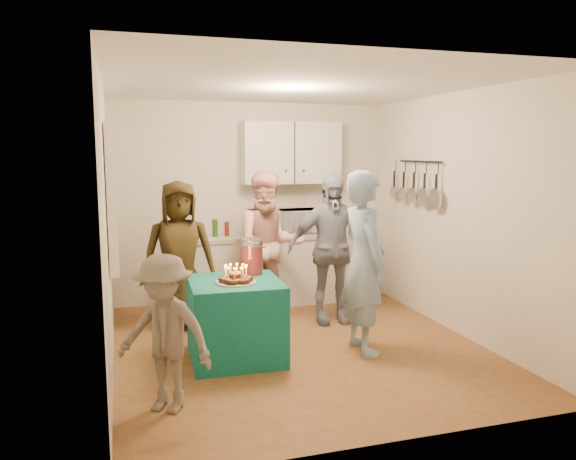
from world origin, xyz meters
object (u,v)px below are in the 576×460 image
object	(u,v)px
punch_jar	(252,257)
woman_back_right	(330,249)
party_table	(236,320)
woman_back_center	(269,246)
child_near_left	(165,333)
woman_back_left	(179,255)
counter	(273,270)
microwave	(299,221)
man_birthday	(364,262)

from	to	relation	value
punch_jar	woman_back_right	bearing A→B (deg)	29.54
party_table	woman_back_center	distance (m)	1.41
punch_jar	child_near_left	distance (m)	1.53
party_table	woman_back_left	xyz separation A→B (m)	(-0.40, 1.14, 0.45)
counter	microwave	xyz separation A→B (m)	(0.36, 0.00, 0.63)
party_table	punch_jar	distance (m)	0.64
microwave	party_table	xyz separation A→B (m)	(-1.23, -1.85, -0.68)
counter	woman_back_center	world-z (taller)	woman_back_center
woman_back_left	woman_back_right	distance (m)	1.71
party_table	man_birthday	size ratio (longest dim) A/B	0.47
woman_back_right	punch_jar	bearing A→B (deg)	-146.70
man_birthday	woman_back_right	size ratio (longest dim) A/B	1.04
punch_jar	child_near_left	size ratio (longest dim) A/B	0.28
woman_back_right	man_birthday	bearing A→B (deg)	-88.79
party_table	punch_jar	world-z (taller)	punch_jar
microwave	woman_back_right	bearing A→B (deg)	-88.52
counter	punch_jar	distance (m)	1.80
woman_back_center	woman_back_right	bearing A→B (deg)	-22.26
party_table	woman_back_right	distance (m)	1.62
woman_back_right	party_table	bearing A→B (deg)	-142.83
punch_jar	woman_back_right	distance (m)	1.23
man_birthday	counter	bearing A→B (deg)	8.95
woman_back_center	child_near_left	size ratio (longest dim) A/B	1.44
punch_jar	woman_back_left	distance (m)	1.09
man_birthday	child_near_left	distance (m)	2.13
counter	woman_back_center	xyz separation A→B (m)	(-0.23, -0.69, 0.44)
counter	man_birthday	distance (m)	2.10
party_table	man_birthday	xyz separation A→B (m)	(1.24, -0.16, 0.52)
punch_jar	woman_back_left	xyz separation A→B (m)	(-0.62, 0.90, -0.10)
punch_jar	child_near_left	bearing A→B (deg)	-129.34
party_table	microwave	bearing A→B (deg)	56.35
microwave	woman_back_center	distance (m)	0.92
microwave	woman_back_right	xyz separation A→B (m)	(0.06, -1.00, -0.20)
man_birthday	woman_back_right	world-z (taller)	man_birthday
counter	man_birthday	xyz separation A→B (m)	(0.37, -2.01, 0.47)
microwave	man_birthday	distance (m)	2.02
punch_jar	woman_back_center	world-z (taller)	woman_back_center
microwave	woman_back_center	xyz separation A→B (m)	(-0.58, -0.69, -0.19)
party_table	counter	bearing A→B (deg)	64.72
child_near_left	woman_back_left	bearing A→B (deg)	116.45
man_birthday	woman_back_left	bearing A→B (deg)	49.99
party_table	child_near_left	size ratio (longest dim) A/B	0.70
woman_back_right	woman_back_center	bearing A→B (deg)	158.29
party_table	woman_back_right	world-z (taller)	woman_back_right
party_table	woman_back_right	xyz separation A→B (m)	(1.29, 0.85, 0.48)
microwave	woman_back_right	world-z (taller)	woman_back_right
punch_jar	counter	bearing A→B (deg)	67.82
counter	microwave	world-z (taller)	microwave
party_table	child_near_left	xyz separation A→B (m)	(-0.73, -0.91, 0.23)
microwave	woman_back_right	distance (m)	1.02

